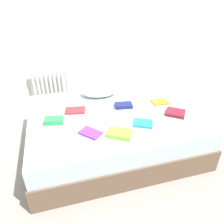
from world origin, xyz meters
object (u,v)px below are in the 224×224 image
object	(u,v)px
textbook_lime	(120,134)
textbook_white	(108,118)
bed	(113,130)
textbook_purple	(90,133)
textbook_teal	(143,123)
textbook_green	(54,120)
radiator	(51,86)
textbook_red	(75,110)
textbook_navy	(123,105)
pillow	(100,90)
textbook_orange	(160,102)
textbook_maroon	(175,113)

from	to	relation	value
textbook_lime	textbook_white	world-z (taller)	textbook_lime
bed	textbook_purple	distance (m)	0.56
bed	textbook_teal	xyz separation A→B (m)	(0.25, -0.33, 0.27)
textbook_green	textbook_lime	size ratio (longest dim) A/B	0.85
radiator	textbook_red	xyz separation A→B (m)	(0.26, -1.05, 0.10)
textbook_navy	textbook_teal	xyz separation A→B (m)	(0.09, -0.43, -0.01)
bed	pillow	world-z (taller)	pillow
bed	pillow	bearing A→B (deg)	94.80
radiator	textbook_navy	xyz separation A→B (m)	(0.86, -1.10, 0.11)
textbook_orange	textbook_teal	world-z (taller)	same
textbook_red	textbook_lime	size ratio (longest dim) A/B	0.97
bed	textbook_white	bearing A→B (deg)	-130.39
radiator	textbook_orange	bearing A→B (deg)	-39.91
textbook_navy	pillow	bearing A→B (deg)	125.43
pillow	textbook_orange	size ratio (longest dim) A/B	2.56
textbook_lime	textbook_purple	bearing A→B (deg)	-168.97
textbook_navy	textbook_orange	size ratio (longest dim) A/B	1.09
textbook_maroon	textbook_orange	distance (m)	0.31
textbook_navy	textbook_lime	size ratio (longest dim) A/B	0.88
textbook_red	textbook_teal	xyz separation A→B (m)	(0.68, -0.48, 0.00)
bed	textbook_lime	world-z (taller)	textbook_lime
pillow	textbook_green	size ratio (longest dim) A/B	2.45
bed	radiator	xyz separation A→B (m)	(-0.70, 1.20, 0.17)
textbook_navy	textbook_green	distance (m)	0.86
radiator	textbook_maroon	distance (m)	2.00
textbook_green	textbook_teal	bearing A→B (deg)	-6.77
pillow	textbook_white	world-z (taller)	pillow
textbook_teal	textbook_lime	bearing A→B (deg)	-131.89
textbook_purple	textbook_white	size ratio (longest dim) A/B	1.06
textbook_teal	textbook_green	size ratio (longest dim) A/B	0.99
radiator	textbook_white	world-z (taller)	radiator
textbook_purple	textbook_red	bearing A→B (deg)	147.75
radiator	textbook_white	size ratio (longest dim) A/B	2.76
textbook_red	textbook_white	bearing A→B (deg)	-26.77
radiator	textbook_purple	size ratio (longest dim) A/B	2.61
textbook_navy	textbook_green	bearing A→B (deg)	-163.15
textbook_maroon	textbook_orange	size ratio (longest dim) A/B	1.09
textbook_teal	radiator	bearing A→B (deg)	147.76
textbook_navy	textbook_purple	xyz separation A→B (m)	(-0.50, -0.45, -0.01)
textbook_green	radiator	bearing A→B (deg)	101.41
radiator	textbook_teal	xyz separation A→B (m)	(0.94, -1.53, 0.10)
textbook_teal	textbook_white	world-z (taller)	same
textbook_red	textbook_maroon	distance (m)	1.19
textbook_green	pillow	bearing A→B (deg)	50.41
radiator	textbook_green	world-z (taller)	radiator
radiator	textbook_red	bearing A→B (deg)	-75.85
textbook_purple	textbook_white	xyz separation A→B (m)	(0.25, 0.24, -0.00)
textbook_navy	textbook_lime	world-z (taller)	same
pillow	textbook_lime	distance (m)	0.96
radiator	textbook_teal	bearing A→B (deg)	-58.26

